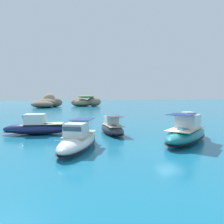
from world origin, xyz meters
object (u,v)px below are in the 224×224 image
object	(u,v)px
motorboat_white	(78,140)
motorboat_cream	(187,120)
islet_large	(47,103)
channel_buoy	(191,126)
islet_small	(85,102)
motorboat_teal	(187,133)
motorboat_navy	(38,127)
motorboat_charcoal	(112,128)

from	to	relation	value
motorboat_white	motorboat_cream	bearing A→B (deg)	29.39
islet_large	channel_buoy	xyz separation A→B (m)	(21.66, -69.67, -1.69)
channel_buoy	islet_small	bearing A→B (deg)	93.48
islet_small	channel_buoy	size ratio (longest dim) A/B	10.72
islet_large	motorboat_cream	bearing A→B (deg)	-69.90
islet_large	motorboat_teal	xyz separation A→B (m)	(14.95, -77.91, -0.98)
motorboat_cream	motorboat_teal	bearing A→B (deg)	-126.33
islet_large	islet_small	bearing A→B (deg)	12.08
motorboat_navy	motorboat_cream	bearing A→B (deg)	5.22
islet_small	motorboat_charcoal	size ratio (longest dim) A/B	1.95
islet_small	motorboat_cream	xyz separation A→B (m)	(6.81, -69.27, -1.26)
islet_large	motorboat_cream	xyz separation A→B (m)	(24.01, -65.59, -1.25)
motorboat_white	channel_buoy	xyz separation A→B (m)	(18.94, 7.91, -0.56)
motorboat_navy	motorboat_teal	bearing A→B (deg)	-31.61
islet_large	motorboat_charcoal	bearing A→B (deg)	-83.16
motorboat_white	motorboat_teal	bearing A→B (deg)	-1.55
channel_buoy	motorboat_navy	bearing A→B (deg)	175.61
motorboat_charcoal	motorboat_teal	distance (m)	10.09
motorboat_charcoal	motorboat_cream	xyz separation A→B (m)	(15.58, 4.63, -0.03)
motorboat_teal	motorboat_cream	bearing A→B (deg)	53.67
channel_buoy	motorboat_teal	bearing A→B (deg)	-129.16
motorboat_charcoal	motorboat_teal	xyz separation A→B (m)	(6.52, -7.69, 0.24)
islet_large	channel_buoy	world-z (taller)	islet_large
islet_large	islet_small	distance (m)	17.59
motorboat_white	motorboat_navy	bearing A→B (deg)	112.61
islet_small	motorboat_cream	size ratio (longest dim) A/B	1.94
islet_small	motorboat_teal	distance (m)	81.63
islet_large	motorboat_white	size ratio (longest dim) A/B	1.88
motorboat_cream	motorboat_navy	bearing A→B (deg)	-174.78
motorboat_charcoal	motorboat_teal	world-z (taller)	motorboat_teal
islet_large	motorboat_navy	size ratio (longest dim) A/B	1.79
motorboat_cream	channel_buoy	xyz separation A→B (m)	(-2.35, -4.08, -0.44)
motorboat_white	motorboat_teal	size ratio (longest dim) A/B	0.90
motorboat_white	channel_buoy	bearing A→B (deg)	22.67
motorboat_navy	motorboat_cream	distance (m)	25.42
islet_large	motorboat_teal	bearing A→B (deg)	-79.14
islet_large	motorboat_charcoal	world-z (taller)	islet_large
islet_small	motorboat_navy	world-z (taller)	islet_small
motorboat_charcoal	islet_large	bearing A→B (deg)	96.84
motorboat_white	motorboat_cream	size ratio (longest dim) A/B	1.14
motorboat_charcoal	motorboat_cream	distance (m)	16.25
motorboat_navy	channel_buoy	distance (m)	23.05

